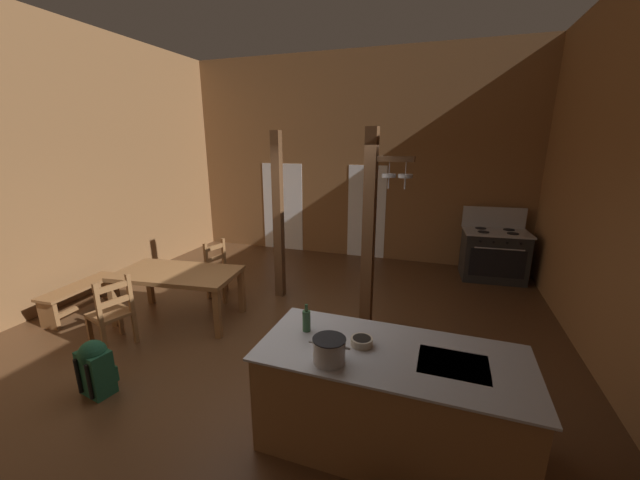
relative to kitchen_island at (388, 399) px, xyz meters
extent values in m
cube|color=#4C301C|center=(-1.63, 0.98, -0.50)|extent=(8.18, 9.22, 0.10)
cube|color=brown|center=(-1.63, 5.26, 1.73)|extent=(8.18, 0.14, 4.36)
cube|color=brown|center=(-5.39, 0.98, 1.73)|extent=(0.14, 9.22, 4.36)
cube|color=white|center=(-3.29, 5.18, 0.58)|extent=(1.00, 0.01, 2.05)
cube|color=white|center=(-1.26, 5.18, 0.58)|extent=(0.84, 0.01, 2.05)
cube|color=brown|center=(0.00, 0.00, -0.01)|extent=(2.11, 0.93, 0.88)
cube|color=#A8AAB2|center=(0.00, 0.00, 0.44)|extent=(2.17, 0.99, 0.02)
cube|color=black|center=(0.47, -0.01, 0.45)|extent=(0.53, 0.41, 0.00)
cube|color=black|center=(0.01, 0.43, -0.40)|extent=(2.00, 0.07, 0.10)
cube|color=black|center=(1.31, 4.61, 0.00)|extent=(1.15, 0.84, 0.90)
cube|color=black|center=(1.34, 4.23, -0.03)|extent=(0.93, 0.08, 0.52)
cylinder|color=#A8AAB2|center=(1.34, 4.20, 0.25)|extent=(0.82, 0.08, 0.02)
cube|color=#A8AAB2|center=(1.31, 4.61, 0.47)|extent=(1.19, 0.88, 0.03)
cube|color=#A8AAB2|center=(1.28, 4.97, 0.67)|extent=(1.14, 0.12, 0.40)
cylinder|color=black|center=(1.57, 4.48, 0.49)|extent=(0.21, 0.21, 0.01)
cylinder|color=black|center=(1.07, 4.44, 0.49)|extent=(0.21, 0.21, 0.01)
cylinder|color=black|center=(1.54, 4.78, 0.49)|extent=(0.21, 0.21, 0.01)
cylinder|color=black|center=(1.05, 4.74, 0.49)|extent=(0.21, 0.21, 0.01)
cylinder|color=black|center=(1.67, 4.24, 0.37)|extent=(0.05, 0.03, 0.04)
cylinder|color=black|center=(1.45, 4.22, 0.37)|extent=(0.05, 0.03, 0.04)
cylinder|color=black|center=(1.23, 4.20, 0.37)|extent=(0.05, 0.03, 0.04)
cylinder|color=black|center=(1.01, 4.19, 0.37)|extent=(0.05, 0.03, 0.04)
cube|color=brown|center=(-0.53, 1.66, 0.91)|extent=(0.15, 0.15, 2.71)
cube|color=brown|center=(-0.32, 1.64, 1.90)|extent=(0.57, 0.11, 0.06)
cylinder|color=#A8AAB2|center=(-0.32, 1.64, 1.81)|extent=(0.01, 0.01, 0.17)
cylinder|color=#A8AAB2|center=(-0.32, 1.64, 1.71)|extent=(0.17, 0.17, 0.04)
cylinder|color=#A8AAB2|center=(-0.32, 1.64, 1.63)|extent=(0.02, 0.02, 0.14)
cylinder|color=#A8AAB2|center=(-0.13, 1.63, 1.81)|extent=(0.01, 0.01, 0.17)
cylinder|color=#A8AAB2|center=(-0.13, 1.63, 1.71)|extent=(0.18, 0.18, 0.04)
cylinder|color=#A8AAB2|center=(-0.13, 1.63, 1.63)|extent=(0.02, 0.02, 0.14)
cube|color=brown|center=(-2.19, 2.61, 0.91)|extent=(0.14, 0.14, 2.71)
cube|color=brown|center=(-3.22, 1.34, 0.26)|extent=(1.80, 1.10, 0.06)
cube|color=brown|center=(-4.05, 1.64, -0.11)|extent=(0.09, 0.09, 0.68)
cube|color=brown|center=(-2.48, 1.83, -0.11)|extent=(0.09, 0.09, 0.68)
cube|color=brown|center=(-3.95, 0.86, -0.11)|extent=(0.09, 0.09, 0.68)
cube|color=brown|center=(-2.39, 1.05, -0.11)|extent=(0.09, 0.09, 0.68)
cube|color=brown|center=(-3.57, 0.48, -0.02)|extent=(0.55, 0.55, 0.04)
cube|color=brown|center=(-3.81, 0.35, -0.24)|extent=(0.06, 0.06, 0.41)
cube|color=brown|center=(-3.70, 0.72, -0.24)|extent=(0.06, 0.06, 0.41)
cube|color=brown|center=(-3.45, 0.24, 0.03)|extent=(0.06, 0.06, 0.95)
cube|color=brown|center=(-3.34, 0.60, 0.03)|extent=(0.06, 0.06, 0.95)
cube|color=brown|center=(-3.39, 0.42, 0.39)|extent=(0.15, 0.37, 0.07)
cube|color=brown|center=(-3.39, 0.42, 0.20)|extent=(0.15, 0.37, 0.07)
cube|color=brown|center=(-3.04, 2.23, -0.02)|extent=(0.53, 0.53, 0.04)
cube|color=brown|center=(-2.81, 2.37, -0.24)|extent=(0.06, 0.06, 0.41)
cube|color=brown|center=(-2.90, 2.00, -0.24)|extent=(0.06, 0.06, 0.41)
cube|color=brown|center=(-3.18, 2.46, 0.03)|extent=(0.06, 0.06, 0.95)
cube|color=brown|center=(-3.27, 2.09, 0.03)|extent=(0.06, 0.06, 0.95)
cube|color=brown|center=(-3.22, 2.28, 0.39)|extent=(0.12, 0.38, 0.07)
cube|color=brown|center=(-3.22, 2.28, 0.20)|extent=(0.12, 0.38, 0.07)
cube|color=brown|center=(-4.80, 1.04, -0.03)|extent=(0.42, 1.20, 0.04)
cube|color=brown|center=(-4.77, 0.51, -0.25)|extent=(0.31, 0.08, 0.40)
cube|color=brown|center=(-4.83, 1.57, -0.25)|extent=(0.31, 0.08, 0.40)
cube|color=brown|center=(-4.80, 1.04, -0.33)|extent=(0.11, 0.98, 0.06)
cube|color=#1E5138|center=(-2.94, -0.29, -0.21)|extent=(0.35, 0.27, 0.48)
cube|color=#1E5138|center=(-2.92, -0.17, -0.28)|extent=(0.23, 0.10, 0.17)
cylinder|color=black|center=(-3.06, -0.40, -0.21)|extent=(0.05, 0.05, 0.38)
cylinder|color=black|center=(-2.87, -0.43, -0.21)|extent=(0.05, 0.05, 0.38)
sphere|color=#1E5138|center=(-2.94, -0.29, 0.01)|extent=(0.32, 0.32, 0.27)
cylinder|color=#A8AAB2|center=(-0.44, -0.28, 0.54)|extent=(0.25, 0.25, 0.19)
cylinder|color=black|center=(-0.44, -0.28, 0.64)|extent=(0.26, 0.26, 0.01)
cylinder|color=#A8AAB2|center=(-0.58, -0.28, 0.59)|extent=(0.05, 0.02, 0.02)
cylinder|color=#A8AAB2|center=(-0.30, -0.28, 0.59)|extent=(0.05, 0.02, 0.02)
cylinder|color=#B2A893|center=(-0.25, 0.03, 0.48)|extent=(0.18, 0.18, 0.06)
cylinder|color=black|center=(-0.25, 0.03, 0.51)|extent=(0.15, 0.15, 0.00)
cylinder|color=#2D5638|center=(-0.77, 0.10, 0.54)|extent=(0.07, 0.07, 0.19)
cylinder|color=#2D5638|center=(-0.77, 0.10, 0.67)|extent=(0.03, 0.03, 0.07)
camera|label=1|loc=(0.28, -2.62, 2.09)|focal=20.29mm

